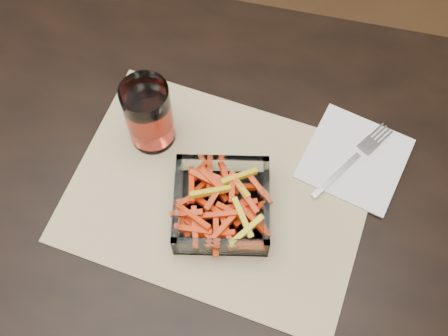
{
  "coord_description": "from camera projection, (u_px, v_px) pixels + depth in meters",
  "views": [
    {
      "loc": [
        0.21,
        -0.27,
        1.55
      ],
      "look_at": [
        0.13,
        0.09,
        0.78
      ],
      "focal_mm": 45.0,
      "sensor_mm": 36.0,
      "label": 1
    }
  ],
  "objects": [
    {
      "name": "fork",
      "position": [
        354.0,
        158.0,
        0.89
      ],
      "size": [
        0.11,
        0.16,
        0.0
      ],
      "rotation": [
        0.0,
        0.0,
        -0.6
      ],
      "color": "silver",
      "rests_on": "napkin"
    },
    {
      "name": "placemat",
      "position": [
        218.0,
        194.0,
        0.87
      ],
      "size": [
        0.49,
        0.38,
        0.0
      ],
      "primitive_type": "cube",
      "rotation": [
        0.0,
        0.0,
        -0.13
      ],
      "color": "tan",
      "rests_on": "dining_table"
    },
    {
      "name": "glass_bowl",
      "position": [
        222.0,
        206.0,
        0.84
      ],
      "size": [
        0.16,
        0.16,
        0.05
      ],
      "rotation": [
        0.0,
        0.0,
        0.2
      ],
      "color": "white",
      "rests_on": "placemat"
    },
    {
      "name": "dining_table",
      "position": [
        138.0,
        233.0,
        0.94
      ],
      "size": [
        1.6,
        0.9,
        0.75
      ],
      "color": "black",
      "rests_on": "ground"
    },
    {
      "name": "tumbler",
      "position": [
        149.0,
        116.0,
        0.86
      ],
      "size": [
        0.07,
        0.07,
        0.13
      ],
      "color": "white",
      "rests_on": "placemat"
    },
    {
      "name": "napkin",
      "position": [
        355.0,
        158.0,
        0.89
      ],
      "size": [
        0.18,
        0.18,
        0.0
      ],
      "primitive_type": "cube",
      "rotation": [
        0.0,
        0.0,
        -0.26
      ],
      "color": "white",
      "rests_on": "placemat"
    }
  ]
}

